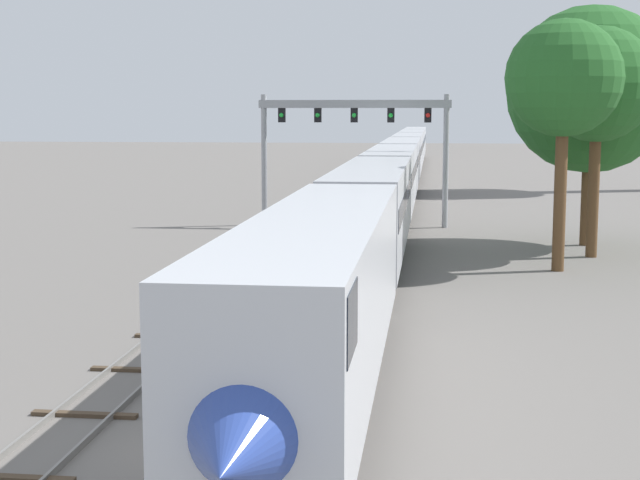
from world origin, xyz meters
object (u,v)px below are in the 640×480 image
object	(u,v)px
passenger_train	(402,165)
signal_gantry	(354,130)
trackside_tree_mid	(564,80)
trackside_tree_left	(598,85)
trackside_tree_right	(590,90)

from	to	relation	value
passenger_train	signal_gantry	world-z (taller)	signal_gantry
signal_gantry	trackside_tree_mid	world-z (taller)	trackside_tree_mid
trackside_tree_left	trackside_tree_mid	xyz separation A→B (m)	(-2.21, -4.46, 0.14)
signal_gantry	trackside_tree_mid	distance (m)	19.30
signal_gantry	trackside_tree_left	size ratio (longest dim) A/B	1.06
signal_gantry	trackside_tree_left	world-z (taller)	trackside_tree_left
signal_gantry	trackside_tree_right	size ratio (longest dim) A/B	0.94
passenger_train	trackside_tree_mid	size ratio (longest dim) A/B	12.41
passenger_train	trackside_tree_left	distance (m)	37.11
passenger_train	trackside_tree_right	xyz separation A→B (m)	(11.01, -30.76, 5.79)
passenger_train	trackside_tree_mid	world-z (taller)	trackside_tree_mid
signal_gantry	trackside_tree_right	bearing A→B (deg)	-28.18
passenger_train	trackside_tree_right	world-z (taller)	trackside_tree_right
trackside_tree_left	signal_gantry	bearing A→B (deg)	138.61
trackside_tree_left	trackside_tree_mid	world-z (taller)	trackside_tree_left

